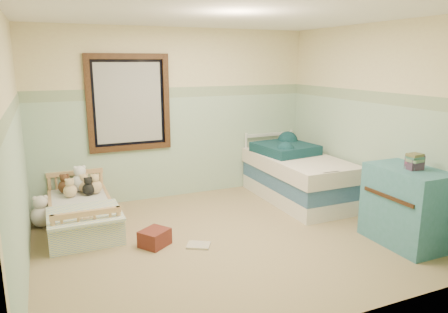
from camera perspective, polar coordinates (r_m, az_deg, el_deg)
name	(u,v)px	position (r m, az deg, el deg)	size (l,w,h in m)	color
floor	(225,239)	(4.98, 0.12, -11.25)	(4.20, 3.60, 0.02)	#947D59
ceiling	(225,13)	(4.56, 0.13, 18.99)	(4.20, 3.60, 0.02)	white
wall_back	(176,114)	(6.28, -6.51, 5.74)	(4.20, 0.04, 2.50)	beige
wall_front	(325,172)	(3.08, 13.70, -2.12)	(4.20, 0.04, 2.50)	beige
wall_left	(13,149)	(4.24, -26.87, 0.93)	(0.04, 3.60, 2.50)	beige
wall_right	(373,122)	(5.77, 19.67, 4.43)	(0.04, 3.60, 2.50)	beige
wainscot_mint	(178,147)	(6.35, -6.36, 1.25)	(4.20, 0.01, 1.50)	#97B698
border_strip	(176,92)	(6.23, -6.55, 8.69)	(4.20, 0.01, 0.15)	#386139
window_frame	(129,103)	(6.05, -12.84, 7.14)	(1.16, 0.06, 1.36)	black
window_blinds	(129,103)	(6.06, -12.86, 7.15)	(0.92, 0.01, 1.12)	#B5B5AE
toddler_bed_frame	(82,219)	(5.57, -18.81, -8.11)	(0.74, 1.49, 0.19)	tan
toddler_mattress	(81,207)	(5.51, -18.92, -6.60)	(0.68, 1.42, 0.12)	silver
patchwork_quilt	(84,214)	(5.05, -18.52, -7.46)	(0.81, 0.74, 0.03)	#809DD1
plush_bed_brown	(65,187)	(5.94, -20.90, -3.86)	(0.18, 0.18, 0.18)	#56341F
plush_bed_white	(81,183)	(5.94, -19.00, -3.39)	(0.24, 0.24, 0.24)	white
plush_bed_tan	(70,191)	(5.73, -20.27, -4.43)	(0.17, 0.17, 0.17)	#D9B885
plush_bed_dark	(89,189)	(5.74, -17.98, -4.25)	(0.17, 0.17, 0.17)	black
plush_floor_cream	(42,216)	(5.73, -23.62, -7.48)	(0.27, 0.27, 0.27)	silver
plush_floor_tan	(87,237)	(4.96, -18.16, -10.38)	(0.24, 0.24, 0.24)	#D9B885
twin_bed_frame	(297,193)	(6.33, 9.97, -4.89)	(0.91, 1.81, 0.22)	white
twin_boxspring	(298,178)	(6.27, 10.05, -2.97)	(0.91, 1.81, 0.22)	navy
twin_mattress	(298,164)	(6.21, 10.13, -1.02)	(0.94, 1.85, 0.22)	silver
teal_blanket	(285,148)	(6.39, 8.34, 1.09)	(0.77, 0.82, 0.14)	black
dresser	(406,206)	(5.12, 23.61, -6.25)	(0.55, 0.88, 0.88)	#316F73
book_stack	(415,162)	(4.95, 24.60, -0.71)	(0.16, 0.13, 0.16)	#532A32
red_pillow	(155,238)	(4.82, -9.45, -10.90)	(0.30, 0.26, 0.19)	#9E311D
floor_book	(199,245)	(4.79, -3.49, -12.01)	(0.25, 0.19, 0.02)	#FCDA47
extra_plush_0	(85,186)	(5.88, -18.51, -3.86)	(0.17, 0.17, 0.17)	#D9B885
extra_plush_1	(95,187)	(5.78, -17.18, -3.99)	(0.18, 0.18, 0.18)	#D9B885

